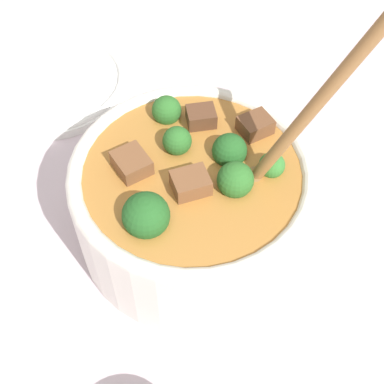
# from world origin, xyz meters

# --- Properties ---
(ground_plane) EXTENTS (4.00, 4.00, 0.00)m
(ground_plane) POSITION_xyz_m (0.00, 0.00, 0.00)
(ground_plane) COLOR silver
(stew_bowl) EXTENTS (0.25, 0.27, 0.29)m
(stew_bowl) POSITION_xyz_m (-0.00, -0.00, 0.07)
(stew_bowl) COLOR white
(stew_bowl) RESTS_ON ground_plane
(empty_plate) EXTENTS (0.21, 0.21, 0.02)m
(empty_plate) POSITION_xyz_m (0.23, 0.21, 0.01)
(empty_plate) COLOR white
(empty_plate) RESTS_ON ground_plane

